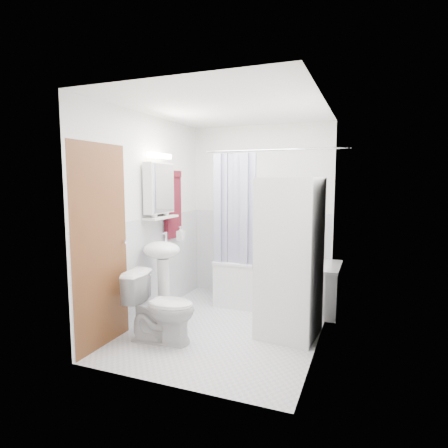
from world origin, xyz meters
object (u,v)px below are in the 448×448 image
(washer_dryer, at_px, (289,258))
(bathtub, at_px, (278,281))
(sink, at_px, (162,263))
(toilet, at_px, (161,307))

(washer_dryer, bearing_deg, bathtub, 115.90)
(bathtub, bearing_deg, washer_dryer, -69.66)
(sink, xyz_separation_m, toilet, (0.25, -0.46, -0.35))
(washer_dryer, bearing_deg, toilet, -146.18)
(sink, height_order, washer_dryer, washer_dryer)
(bathtub, height_order, toilet, toilet)
(bathtub, xyz_separation_m, washer_dryer, (0.32, -0.87, 0.51))
(toilet, bearing_deg, sink, 23.34)
(washer_dryer, xyz_separation_m, toilet, (-1.18, -0.63, -0.48))
(bathtub, distance_m, washer_dryer, 1.05)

